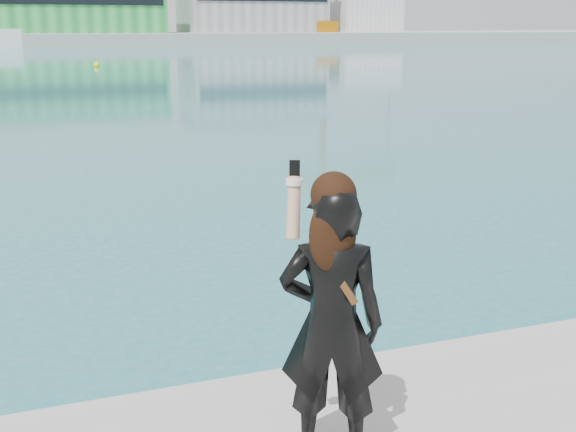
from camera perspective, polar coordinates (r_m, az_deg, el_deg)
name	(u,v)px	position (r m, az deg, el deg)	size (l,w,h in m)	color
far_quay	(23,39)	(133.55, -20.22, 13.00)	(320.00, 40.00, 2.00)	#9E9E99
warehouse_green	(70,1)	(131.90, -16.86, 15.98)	(30.60, 16.36, 10.50)	#238F3C
ancillary_shed	(364,16)	(144.19, 6.02, 15.46)	(12.00, 10.00, 6.00)	silver
flagpole_right	(161,5)	(126.75, -10.00, 16.11)	(1.28, 0.16, 8.00)	silver
buoy_near	(97,67)	(61.01, -14.88, 11.32)	(0.50, 0.50, 0.50)	#F8F90D
woman	(331,316)	(4.04, 3.45, -7.92)	(0.70, 0.60, 1.70)	black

